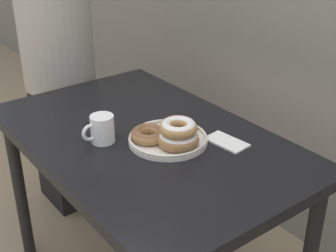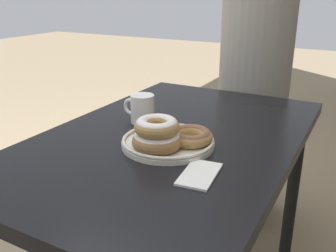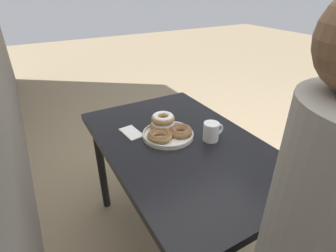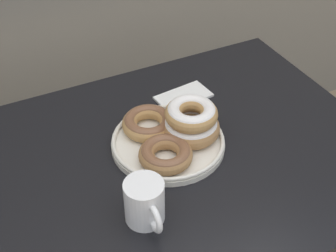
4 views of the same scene
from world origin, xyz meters
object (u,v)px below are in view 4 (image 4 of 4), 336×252
at_px(dining_table, 141,191).
at_px(coffee_mug, 145,202).
at_px(donut_plate, 174,132).
at_px(napkin, 183,97).

relative_size(dining_table, coffee_mug, 9.92).
distance_m(dining_table, coffee_mug, 0.20).
distance_m(donut_plate, napkin, 0.19).
bearing_deg(donut_plate, napkin, 54.93).
xyz_separation_m(coffee_mug, napkin, (0.26, 0.33, -0.05)).
height_order(dining_table, donut_plate, donut_plate).
bearing_deg(coffee_mug, dining_table, 70.90).
relative_size(coffee_mug, napkin, 0.76).
height_order(donut_plate, napkin, donut_plate).
xyz_separation_m(dining_table, donut_plate, (0.10, 0.03, 0.12)).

